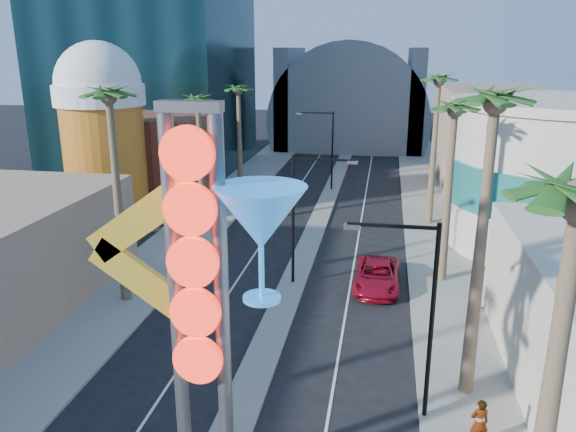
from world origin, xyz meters
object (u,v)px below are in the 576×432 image
(red_pickup, at_px, (377,275))
(pedestrian_b, at_px, (473,297))
(neon_sign, at_px, (225,286))
(pedestrian_a, at_px, (479,423))

(red_pickup, relative_size, pedestrian_b, 3.42)
(red_pickup, bearing_deg, neon_sign, -102.73)
(red_pickup, xyz_separation_m, pedestrian_a, (3.88, -13.80, 0.30))
(red_pickup, distance_m, pedestrian_b, 5.80)
(pedestrian_a, bearing_deg, pedestrian_b, -110.19)
(red_pickup, height_order, pedestrian_b, pedestrian_b)
(pedestrian_b, bearing_deg, pedestrian_a, 109.62)
(pedestrian_a, relative_size, pedestrian_b, 1.13)
(neon_sign, height_order, pedestrian_a, neon_sign)
(neon_sign, relative_size, pedestrian_b, 7.60)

